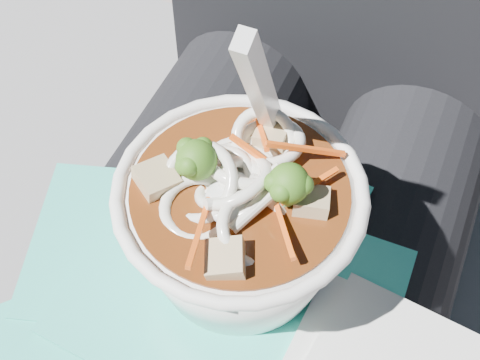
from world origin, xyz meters
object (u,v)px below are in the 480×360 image
at_px(stone_ledge, 284,304).
at_px(udon_bowl, 240,218).
at_px(lap, 239,301).
at_px(plastic_bag, 196,304).
at_px(person_body, 280,199).

relative_size(stone_ledge, udon_bowl, 4.84).
distance_m(lap, udon_bowl, 0.14).
height_order(lap, plastic_bag, plastic_bag).
xyz_separation_m(plastic_bag, udon_bowl, (0.02, 0.04, 0.06)).
xyz_separation_m(stone_ledge, plastic_bag, (-0.01, -0.20, 0.37)).
height_order(lap, udon_bowl, udon_bowl).
distance_m(lap, person_body, 0.10).
xyz_separation_m(person_body, plastic_bag, (-0.01, -0.14, 0.05)).
distance_m(stone_ledge, plastic_bag, 0.42).
xyz_separation_m(stone_ledge, lap, (0.00, -0.15, 0.29)).
relative_size(stone_ledge, lap, 2.08).
distance_m(stone_ledge, lap, 0.33).
bearing_deg(person_body, plastic_bag, -94.70).
bearing_deg(udon_bowl, stone_ledge, 91.53).
relative_size(person_body, plastic_bag, 2.76).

